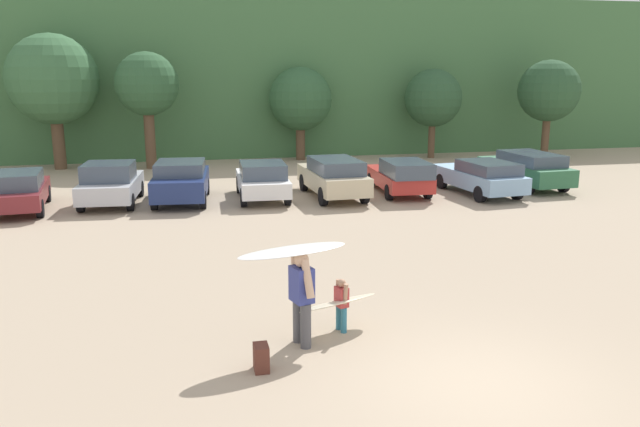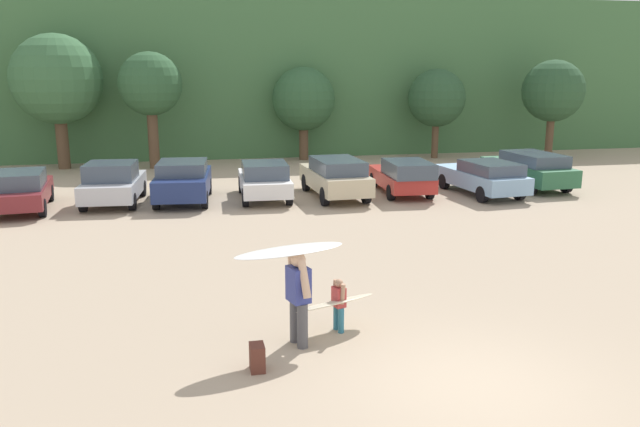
% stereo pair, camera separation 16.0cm
% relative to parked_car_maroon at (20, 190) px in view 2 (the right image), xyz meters
% --- Properties ---
extents(ground_plane, '(120.00, 120.00, 0.00)m').
position_rel_parked_car_maroon_xyz_m(ground_plane, '(10.09, -14.87, -0.75)').
color(ground_plane, tan).
extents(hillside_ridge, '(108.00, 12.00, 8.87)m').
position_rel_parked_car_maroon_xyz_m(hillside_ridge, '(10.09, 17.61, 3.69)').
color(hillside_ridge, '#427042').
rests_on(hillside_ridge, ground_plane).
extents(tree_center, '(4.36, 4.36, 6.58)m').
position_rel_parked_car_maroon_xyz_m(tree_center, '(-0.32, 9.88, 3.62)').
color(tree_center, brown).
rests_on(tree_center, ground_plane).
extents(tree_left, '(3.10, 3.10, 5.72)m').
position_rel_parked_car_maroon_xyz_m(tree_left, '(4.10, 9.16, 3.36)').
color(tree_left, brown).
rests_on(tree_left, ground_plane).
extents(tree_ridge_back, '(3.40, 3.40, 5.01)m').
position_rel_parked_car_maroon_xyz_m(tree_ridge_back, '(12.00, 10.60, 2.53)').
color(tree_ridge_back, brown).
rests_on(tree_ridge_back, ground_plane).
extents(tree_right, '(3.16, 3.16, 4.90)m').
position_rel_parked_car_maroon_xyz_m(tree_right, '(19.31, 9.80, 2.56)').
color(tree_right, brown).
rests_on(tree_right, ground_plane).
extents(tree_center_right, '(3.36, 3.36, 5.39)m').
position_rel_parked_car_maroon_xyz_m(tree_center_right, '(25.55, 8.48, 2.94)').
color(tree_center_right, brown).
rests_on(tree_center_right, ground_plane).
extents(parked_car_maroon, '(2.20, 4.33, 1.42)m').
position_rel_parked_car_maroon_xyz_m(parked_car_maroon, '(0.00, 0.00, 0.00)').
color(parked_car_maroon, maroon).
rests_on(parked_car_maroon, ground_plane).
extents(parked_car_silver, '(2.12, 4.03, 1.57)m').
position_rel_parked_car_maroon_xyz_m(parked_car_silver, '(3.05, 0.52, 0.04)').
color(parked_car_silver, silver).
rests_on(parked_car_silver, ground_plane).
extents(parked_car_navy, '(2.21, 4.16, 1.54)m').
position_rel_parked_car_maroon_xyz_m(parked_car_navy, '(5.57, 0.43, 0.07)').
color(parked_car_navy, navy).
rests_on(parked_car_navy, ground_plane).
extents(parked_car_white, '(1.92, 4.08, 1.45)m').
position_rel_parked_car_maroon_xyz_m(parked_car_white, '(8.59, 0.26, 0.02)').
color(parked_car_white, white).
rests_on(parked_car_white, ground_plane).
extents(parked_car_champagne, '(1.99, 4.60, 1.54)m').
position_rel_parked_car_maroon_xyz_m(parked_car_champagne, '(11.33, 0.06, 0.09)').
color(parked_car_champagne, beige).
rests_on(parked_car_champagne, ground_plane).
extents(parked_car_red, '(1.91, 4.38, 1.42)m').
position_rel_parked_car_maroon_xyz_m(parked_car_red, '(14.09, 0.10, 0.00)').
color(parked_car_red, '#B72D28').
rests_on(parked_car_red, ground_plane).
extents(parked_car_sky_blue, '(2.23, 4.59, 1.39)m').
position_rel_parked_car_maroon_xyz_m(parked_car_sky_blue, '(17.13, -0.65, -0.00)').
color(parked_car_sky_blue, '#84ADD1').
rests_on(parked_car_sky_blue, ground_plane).
extents(parked_car_forest_green, '(2.07, 4.87, 1.49)m').
position_rel_parked_car_maroon_xyz_m(parked_car_forest_green, '(19.77, 0.51, 0.05)').
color(parked_car_forest_green, '#2D6642').
rests_on(parked_car_forest_green, ground_plane).
extents(person_adult, '(0.43, 0.77, 1.73)m').
position_rel_parked_car_maroon_xyz_m(person_adult, '(7.66, -12.83, 0.23)').
color(person_adult, '#4C4C51').
rests_on(person_adult, ground_plane).
extents(person_child, '(0.26, 0.41, 1.03)m').
position_rel_parked_car_maroon_xyz_m(person_child, '(8.50, -12.39, -0.16)').
color(person_child, teal).
rests_on(person_child, ground_plane).
extents(surfboard_white, '(2.18, 1.16, 0.08)m').
position_rel_parked_car_maroon_xyz_m(surfboard_white, '(7.53, -12.72, 0.99)').
color(surfboard_white, white).
extents(surfboard_cream, '(1.87, 1.14, 0.22)m').
position_rel_parked_car_maroon_xyz_m(surfboard_cream, '(8.40, -12.41, -0.17)').
color(surfboard_cream, beige).
extents(backpack_dropped, '(0.24, 0.34, 0.45)m').
position_rel_parked_car_maroon_xyz_m(backpack_dropped, '(6.82, -13.68, -0.52)').
color(backpack_dropped, '#592D23').
rests_on(backpack_dropped, ground_plane).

